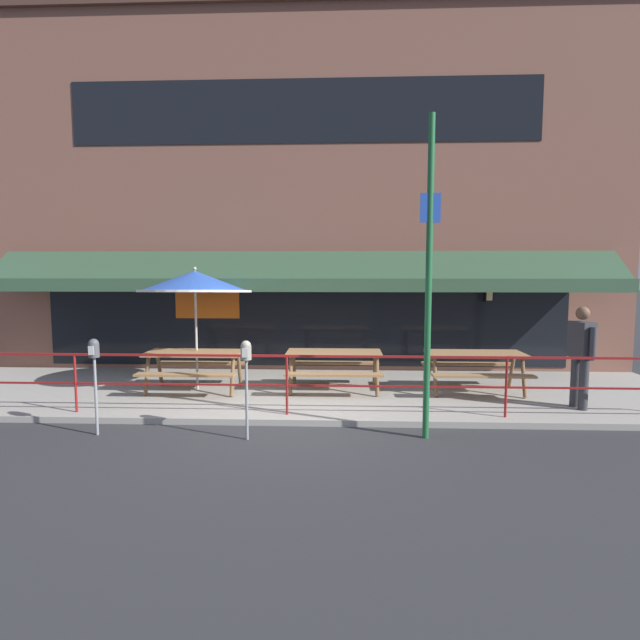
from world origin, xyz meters
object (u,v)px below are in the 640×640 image
object	(u,v)px
parking_meter_near	(94,357)
parking_meter_far	(246,360)
picnic_table_centre	(334,360)
street_sign_pole	(429,276)
picnic_table_right	(475,361)
picnic_table_left	(194,360)
pedestrian_walking	(581,352)
patio_umbrella_left	(195,282)

from	to	relation	value
parking_meter_near	parking_meter_far	bearing A→B (deg)	-2.84
picnic_table_centre	parking_meter_near	distance (m)	4.24
street_sign_pole	picnic_table_right	bearing A→B (deg)	61.10
picnic_table_left	parking_meter_near	xyz separation A→B (m)	(-0.77, -2.31, 0.44)
street_sign_pole	picnic_table_left	bearing A→B (deg)	150.80
picnic_table_centre	pedestrian_walking	world-z (taller)	pedestrian_walking
picnic_table_left	street_sign_pole	bearing A→B (deg)	-29.20
patio_umbrella_left	pedestrian_walking	world-z (taller)	patio_umbrella_left
parking_meter_near	street_sign_pole	xyz separation A→B (m)	(4.78, 0.07, 1.17)
street_sign_pole	patio_umbrella_left	bearing A→B (deg)	148.98
picnic_table_right	patio_umbrella_left	xyz separation A→B (m)	(-5.33, 0.04, 1.47)
patio_umbrella_left	parking_meter_far	bearing A→B (deg)	-60.51
picnic_table_centre	picnic_table_right	distance (m)	2.66
picnic_table_centre	picnic_table_right	xyz separation A→B (m)	(2.66, -0.00, 0.00)
street_sign_pole	picnic_table_centre	bearing A→B (deg)	119.63
parking_meter_near	street_sign_pole	distance (m)	4.93
picnic_table_centre	pedestrian_walking	distance (m)	4.26
pedestrian_walking	parking_meter_near	world-z (taller)	pedestrian_walking
picnic_table_right	parking_meter_near	world-z (taller)	parking_meter_near
picnic_table_right	patio_umbrella_left	world-z (taller)	patio_umbrella_left
pedestrian_walking	parking_meter_far	world-z (taller)	pedestrian_walking
picnic_table_centre	parking_meter_far	xyz separation A→B (m)	(-1.20, -2.56, 0.44)
parking_meter_far	parking_meter_near	bearing A→B (deg)	177.16
picnic_table_centre	parking_meter_far	distance (m)	2.86
picnic_table_left	picnic_table_right	xyz separation A→B (m)	(5.33, 0.13, 0.00)
picnic_table_left	parking_meter_near	size ratio (longest dim) A/B	1.27
patio_umbrella_left	pedestrian_walking	xyz separation A→B (m)	(6.78, -1.08, -1.12)
picnic_table_left	street_sign_pole	distance (m)	4.88
picnic_table_centre	street_sign_pole	xyz separation A→B (m)	(1.35, -2.38, 1.61)
picnic_table_left	patio_umbrella_left	distance (m)	1.48
picnic_table_right	patio_umbrella_left	bearing A→B (deg)	179.58
picnic_table_centre	parking_meter_near	size ratio (longest dim) A/B	1.27
patio_umbrella_left	parking_meter_near	size ratio (longest dim) A/B	1.67
picnic_table_left	picnic_table_centre	xyz separation A→B (m)	(2.66, 0.13, 0.00)
picnic_table_centre	street_sign_pole	size ratio (longest dim) A/B	0.40
picnic_table_right	parking_meter_near	distance (m)	6.58
patio_umbrella_left	street_sign_pole	bearing A→B (deg)	-31.02
patio_umbrella_left	parking_meter_far	xyz separation A→B (m)	(1.47, -2.59, -1.03)
parking_meter_near	patio_umbrella_left	bearing A→B (deg)	72.82
picnic_table_right	parking_meter_far	xyz separation A→B (m)	(-3.86, -2.55, 0.44)
parking_meter_far	patio_umbrella_left	bearing A→B (deg)	119.49
picnic_table_right	parking_meter_near	xyz separation A→B (m)	(-6.10, -2.44, 0.44)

